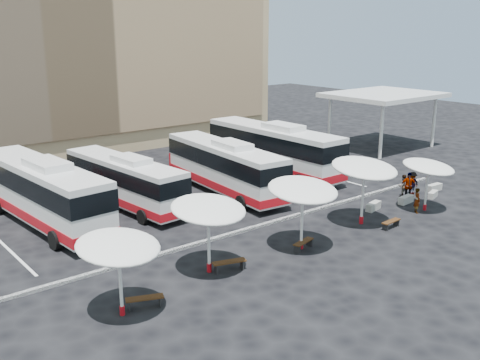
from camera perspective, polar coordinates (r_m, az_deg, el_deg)
ground at (r=32.09m, az=1.98°, el=-5.20°), size 120.00×120.00×0.00m
sandstone_building at (r=58.00m, az=-19.79°, el=15.88°), size 42.00×18.25×29.60m
service_canopy at (r=54.93m, az=14.40°, el=8.23°), size 10.00×8.00×5.20m
curb_divider at (r=32.42m, az=1.40°, el=-4.84°), size 34.00×0.25×0.15m
bay_lines at (r=38.16m, az=-5.89°, el=-1.87°), size 24.15×12.00×0.01m
bus_0 at (r=34.58m, az=-19.48°, el=-0.99°), size 3.59×12.84×4.03m
bus_1 at (r=36.59m, az=-11.66°, el=-0.01°), size 3.23×11.03×3.45m
bus_2 at (r=38.86m, az=-1.59°, el=1.47°), size 3.54×12.08×3.78m
bus_3 at (r=43.85m, az=3.38°, el=3.30°), size 3.12×12.99×4.11m
sunshade_0 at (r=22.57m, az=-12.26°, el=-6.67°), size 4.20×4.23×3.47m
sunshade_1 at (r=25.91m, az=-3.24°, el=-3.01°), size 3.85×3.90×3.67m
sunshade_2 at (r=28.77m, az=6.40°, el=-1.03°), size 3.99×4.03×3.77m
sunshade_3 at (r=33.04m, az=12.52°, el=1.16°), size 3.81×3.85×3.96m
sunshade_4 at (r=36.74m, az=18.60°, el=1.25°), size 3.83×3.86×3.31m
wood_bench_0 at (r=24.01m, az=-9.66°, el=-11.90°), size 1.61×0.98×0.48m
wood_bench_1 at (r=26.97m, az=-1.11°, el=-8.46°), size 1.68×0.91×0.50m
wood_bench_2 at (r=29.63m, az=6.46°, el=-6.38°), size 1.51×0.72×0.45m
wood_bench_3 at (r=33.57m, az=15.10°, el=-4.19°), size 1.47×0.49×0.44m
conc_bench_0 at (r=36.56m, az=13.40°, el=-2.61°), size 1.37×0.69×0.49m
conc_bench_1 at (r=38.49m, az=16.51°, el=-1.92°), size 1.32×0.54×0.48m
conc_bench_2 at (r=40.32m, az=19.00°, el=-1.40°), size 1.18×0.67×0.42m
conc_bench_3 at (r=41.98m, az=19.14°, el=-0.72°), size 1.29×0.49×0.47m
passenger_0 at (r=36.59m, az=17.56°, el=-2.00°), size 0.65×0.69×1.59m
passenger_1 at (r=39.79m, az=16.27°, el=-0.56°), size 0.92×0.84×1.53m
passenger_2 at (r=39.10m, az=16.73°, el=-0.60°), size 1.14×1.07×1.89m
passenger_3 at (r=40.43m, az=17.11°, el=-0.32°), size 1.13×0.78×1.61m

